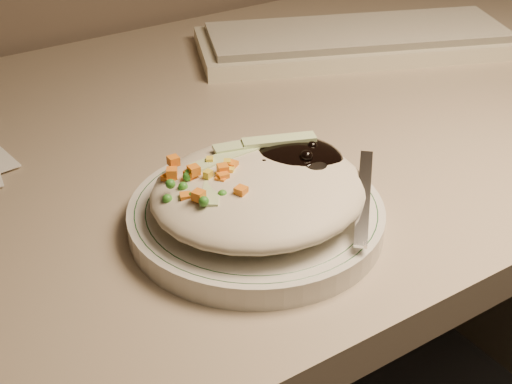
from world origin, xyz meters
TOP-DOWN VIEW (x-y plane):
  - desk at (0.00, 1.38)m, footprint 1.40×0.70m
  - plate at (-0.07, 1.19)m, footprint 0.23×0.23m
  - plate_rim at (-0.07, 1.19)m, footprint 0.22×0.22m
  - meal at (-0.07, 1.19)m, footprint 0.21×0.19m
  - keyboard at (0.29, 1.48)m, footprint 0.47×0.32m

SIDE VIEW (x-z plane):
  - desk at x=0.00m, z-range 0.17..0.91m
  - plate at x=-0.07m, z-range 0.74..0.76m
  - keyboard at x=0.29m, z-range 0.74..0.77m
  - plate_rim at x=-0.07m, z-range 0.76..0.76m
  - meal at x=-0.07m, z-range 0.76..0.81m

